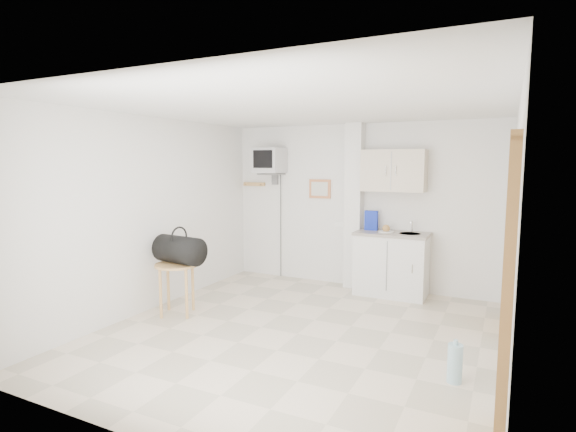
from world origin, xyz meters
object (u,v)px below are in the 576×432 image
at_px(round_table, 177,272).
at_px(water_bottle, 455,363).
at_px(duffel_bag, 180,250).
at_px(crt_television, 269,161).

bearing_deg(round_table, water_bottle, -5.81).
height_order(round_table, duffel_bag, duffel_bag).
relative_size(crt_television, round_table, 3.30).
relative_size(crt_television, duffel_bag, 3.20).
relative_size(duffel_bag, water_bottle, 1.74).
distance_m(duffel_bag, water_bottle, 3.41).
distance_m(crt_television, water_bottle, 4.35).
distance_m(round_table, duffel_bag, 0.29).
height_order(crt_television, round_table, crt_television).
xyz_separation_m(crt_television, water_bottle, (3.15, -2.43, -1.76)).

